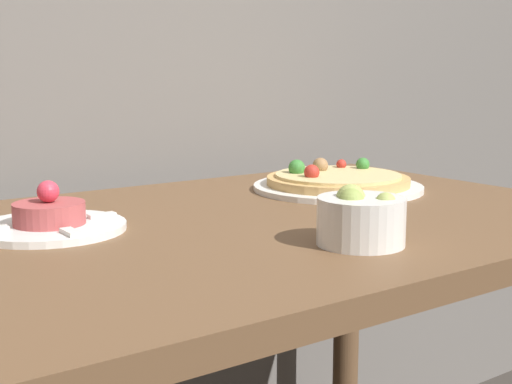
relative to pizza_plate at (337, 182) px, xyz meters
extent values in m
cube|color=brown|center=(-0.30, -0.11, -0.03)|extent=(1.16, 0.75, 0.03)
cylinder|color=brown|center=(0.22, 0.20, -0.42)|extent=(0.06, 0.06, 0.75)
cylinder|color=white|center=(0.00, 0.00, -0.01)|extent=(0.32, 0.32, 0.01)
cylinder|color=tan|center=(0.00, 0.00, 0.00)|extent=(0.27, 0.27, 0.02)
cylinder|color=#E0C684|center=(0.00, 0.00, 0.01)|extent=(0.23, 0.23, 0.01)
sphere|color=#B22D23|center=(-0.06, 0.00, 0.02)|extent=(0.03, 0.03, 0.03)
sphere|color=#B22D23|center=(0.02, 0.07, 0.02)|extent=(0.02, 0.02, 0.02)
sphere|color=#997047|center=(0.01, 0.05, 0.02)|extent=(0.03, 0.03, 0.03)
sphere|color=#387F33|center=(-0.05, 0.05, 0.03)|extent=(0.03, 0.03, 0.03)
sphere|color=#B22D23|center=(0.07, 0.06, 0.02)|extent=(0.02, 0.02, 0.02)
sphere|color=#387F33|center=(0.09, 0.02, 0.02)|extent=(0.03, 0.03, 0.03)
cylinder|color=white|center=(-0.56, -0.02, -0.01)|extent=(0.21, 0.21, 0.01)
cylinder|color=#A84747|center=(-0.56, -0.02, 0.01)|extent=(0.10, 0.10, 0.03)
sphere|color=#E0384C|center=(-0.56, -0.02, 0.04)|extent=(0.03, 0.03, 0.03)
cube|color=white|center=(-0.48, -0.02, 0.00)|extent=(0.04, 0.02, 0.01)
cube|color=white|center=(-0.56, 0.05, 0.00)|extent=(0.02, 0.04, 0.01)
cube|color=white|center=(-0.56, -0.10, 0.00)|extent=(0.02, 0.04, 0.01)
cylinder|color=white|center=(-0.26, -0.33, 0.02)|extent=(0.11, 0.11, 0.06)
sphere|color=#A3B25B|center=(-0.24, -0.36, 0.04)|extent=(0.03, 0.03, 0.03)
sphere|color=#8EA34C|center=(-0.27, -0.33, 0.04)|extent=(0.03, 0.03, 0.03)
sphere|color=#B7BC70|center=(-0.27, -0.32, 0.04)|extent=(0.03, 0.03, 0.03)
sphere|color=#A3B25B|center=(-0.26, -0.32, 0.04)|extent=(0.04, 0.04, 0.04)
camera|label=1|loc=(-0.89, -0.98, 0.21)|focal=50.00mm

